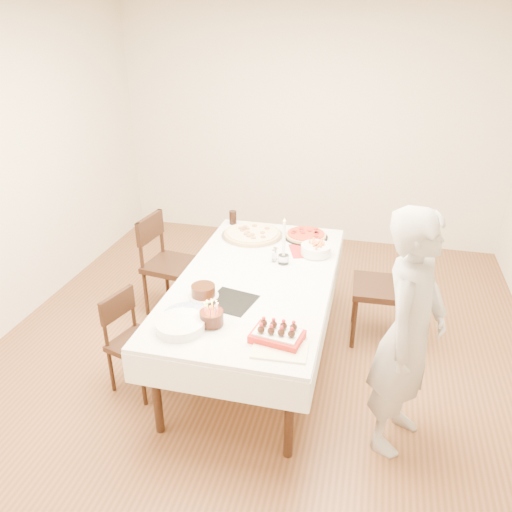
% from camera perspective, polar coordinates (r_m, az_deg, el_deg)
% --- Properties ---
extents(floor, '(5.00, 5.00, 0.00)m').
position_cam_1_polar(floor, '(4.26, 0.47, -10.96)').
color(floor, brown).
rests_on(floor, ground).
extents(wall_back, '(4.50, 0.04, 2.70)m').
position_cam_1_polar(wall_back, '(5.98, 6.23, 14.26)').
color(wall_back, beige).
rests_on(wall_back, floor).
extents(wall_front, '(4.50, 0.04, 2.70)m').
position_cam_1_polar(wall_front, '(1.65, -21.76, -23.83)').
color(wall_front, beige).
rests_on(wall_front, floor).
extents(dining_table, '(1.90, 2.42, 0.75)m').
position_cam_1_polar(dining_table, '(3.99, -0.00, -7.16)').
color(dining_table, silver).
rests_on(dining_table, floor).
extents(chair_right_savory, '(0.52, 0.52, 0.98)m').
position_cam_1_polar(chair_right_savory, '(4.31, 14.10, -3.55)').
color(chair_right_savory, black).
rests_on(chair_right_savory, floor).
extents(chair_left_savory, '(0.54, 0.54, 0.93)m').
position_cam_1_polar(chair_left_savory, '(4.66, -9.61, -1.03)').
color(chair_left_savory, black).
rests_on(chair_left_savory, floor).
extents(chair_left_dessert, '(0.48, 0.48, 0.77)m').
position_cam_1_polar(chair_left_dessert, '(3.80, -13.28, -9.73)').
color(chair_left_dessert, black).
rests_on(chair_left_dessert, floor).
extents(person, '(0.58, 0.70, 1.63)m').
position_cam_1_polar(person, '(3.18, 17.08, -8.60)').
color(person, '#9F9B96').
rests_on(person, floor).
extents(pizza_white, '(0.70, 0.70, 0.04)m').
position_cam_1_polar(pizza_white, '(4.48, -0.43, 2.54)').
color(pizza_white, beige).
rests_on(pizza_white, dining_table).
extents(pizza_pepperoni, '(0.46, 0.46, 0.04)m').
position_cam_1_polar(pizza_pepperoni, '(4.48, 5.71, 2.38)').
color(pizza_pepperoni, red).
rests_on(pizza_pepperoni, dining_table).
extents(red_placemat, '(0.35, 0.35, 0.01)m').
position_cam_1_polar(red_placemat, '(4.23, 5.82, 0.57)').
color(red_placemat, '#B21E1E').
rests_on(red_placemat, dining_table).
extents(pasta_bowl, '(0.32, 0.32, 0.08)m').
position_cam_1_polar(pasta_bowl, '(4.15, 6.85, 0.74)').
color(pasta_bowl, white).
rests_on(pasta_bowl, dining_table).
extents(taper_candle, '(0.11, 0.11, 0.39)m').
position_cam_1_polar(taper_candle, '(3.92, 3.21, 1.71)').
color(taper_candle, white).
rests_on(taper_candle, dining_table).
extents(shaker_pair, '(0.10, 0.10, 0.10)m').
position_cam_1_polar(shaker_pair, '(4.01, 2.05, 0.01)').
color(shaker_pair, white).
rests_on(shaker_pair, dining_table).
extents(cola_glass, '(0.09, 0.09, 0.13)m').
position_cam_1_polar(cola_glass, '(4.74, -2.66, 4.42)').
color(cola_glass, black).
rests_on(cola_glass, dining_table).
extents(layer_cake, '(0.27, 0.27, 0.09)m').
position_cam_1_polar(layer_cake, '(3.54, -6.04, -4.02)').
color(layer_cake, '#351A0D').
rests_on(layer_cake, dining_table).
extents(cake_board, '(0.36, 0.36, 0.01)m').
position_cam_1_polar(cake_board, '(3.49, -2.87, -5.23)').
color(cake_board, black).
rests_on(cake_board, dining_table).
extents(birthday_cake, '(0.17, 0.17, 0.15)m').
position_cam_1_polar(birthday_cake, '(3.21, -5.12, -6.52)').
color(birthday_cake, '#35170E').
rests_on(birthday_cake, dining_table).
extents(strawberry_box, '(0.34, 0.26, 0.08)m').
position_cam_1_polar(strawberry_box, '(3.09, 2.44, -9.00)').
color(strawberry_box, '#AA1913').
rests_on(strawberry_box, dining_table).
extents(box_lid, '(0.34, 0.24, 0.03)m').
position_cam_1_polar(box_lid, '(3.03, 2.74, -10.73)').
color(box_lid, beige).
rests_on(box_lid, dining_table).
extents(plate_stack, '(0.35, 0.35, 0.06)m').
position_cam_1_polar(plate_stack, '(3.23, -8.64, -7.78)').
color(plate_stack, white).
rests_on(plate_stack, dining_table).
extents(china_plate, '(0.37, 0.37, 0.01)m').
position_cam_1_polar(china_plate, '(3.37, -7.96, -6.65)').
color(china_plate, white).
rests_on(china_plate, dining_table).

